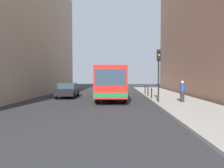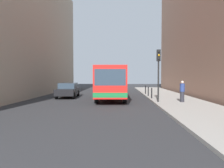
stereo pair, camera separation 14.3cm
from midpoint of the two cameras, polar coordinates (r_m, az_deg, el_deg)
The scene contains 11 objects.
ground_plane at distance 17.37m, azimuth 0.69°, elevation -5.00°, with size 80.00×80.00×0.00m, color #2D2D30.
sidewalk at distance 18.05m, azimuth 18.15°, elevation -4.60°, with size 4.40×40.00×0.15m, color #9E9991.
building_left at distance 25.00m, azimuth -27.44°, elevation 14.95°, with size 7.00×32.00×15.60m, color #B2A38C.
bus at distance 20.30m, azimuth -0.05°, elevation 0.93°, with size 2.85×11.09×3.00m.
car_beside_bus at distance 21.36m, azimuth -11.99°, elevation -1.59°, with size 2.09×4.51×1.48m.
car_behind_bus at distance 29.46m, azimuth -0.75°, elevation -0.51°, with size 1.87×4.41×1.48m.
traffic_light at distance 16.42m, azimuth 13.12°, elevation 5.04°, with size 0.28×0.33×4.10m.
bollard_near at distance 19.07m, azimuth 11.25°, elevation -2.51°, with size 0.11×0.11×0.95m, color black.
bollard_mid at distance 21.29m, azimuth 10.29°, elevation -2.01°, with size 0.11×0.11×0.95m, color black.
bollard_far at distance 23.53m, azimuth 9.51°, elevation -1.61°, with size 0.11×0.11×0.95m, color black.
pedestrian_near_signal at distance 16.99m, azimuth 19.27°, elevation -1.96°, with size 0.38×0.38×1.67m.
Camera 2 is at (0.52, -17.23, 2.18)m, focal length 32.71 mm.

